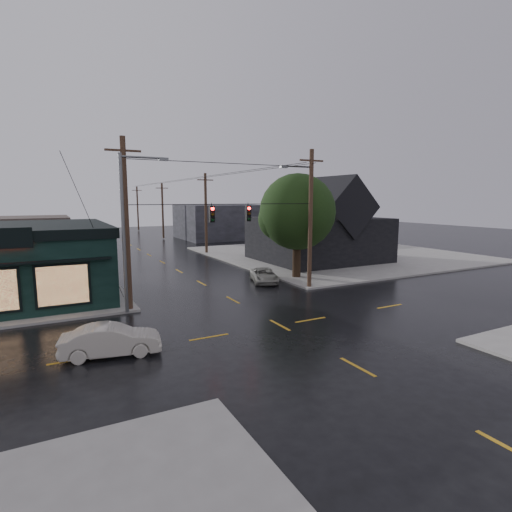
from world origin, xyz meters
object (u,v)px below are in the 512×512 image
utility_pole_ne (309,288)px  sedan_cream (111,340)px  corner_tree (297,212)px  suv_silver (264,275)px  utility_pole_nw (130,311)px

utility_pole_ne → sedan_cream: (-14.99, -6.69, 0.68)m
corner_tree → suv_silver: (-3.21, -0.19, -4.99)m
suv_silver → utility_pole_ne: bearing=-41.8°
utility_pole_nw → utility_pole_ne: 13.00m
utility_pole_nw → suv_silver: utility_pole_nw is taller
utility_pole_ne → sedan_cream: utility_pole_ne is taller
corner_tree → sedan_cream: 19.87m
utility_pole_ne → suv_silver: size_ratio=2.52×
corner_tree → sedan_cream: bearing=-147.6°
utility_pole_ne → suv_silver: (-1.94, 3.45, 0.56)m
corner_tree → sedan_cream: (-16.26, -10.33, -4.87)m
utility_pole_nw → sedan_cream: utility_pole_nw is taller
sedan_cream → suv_silver: sedan_cream is taller
sedan_cream → suv_silver: (13.05, 10.14, -0.12)m
utility_pole_nw → sedan_cream: size_ratio=2.47×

